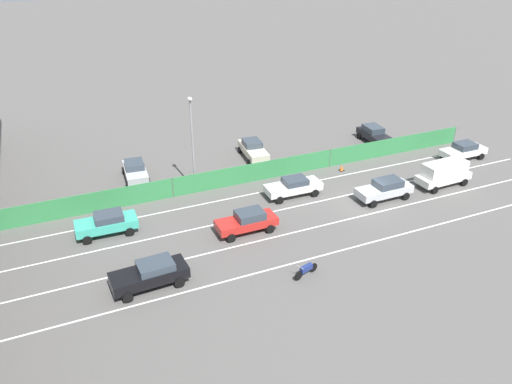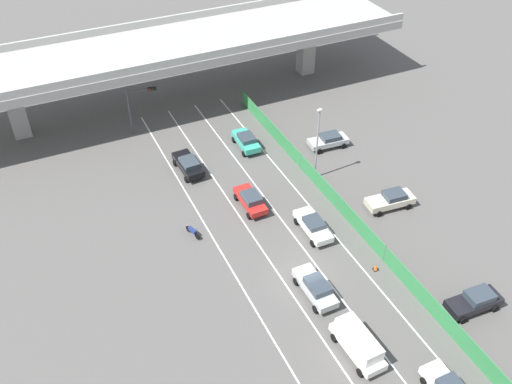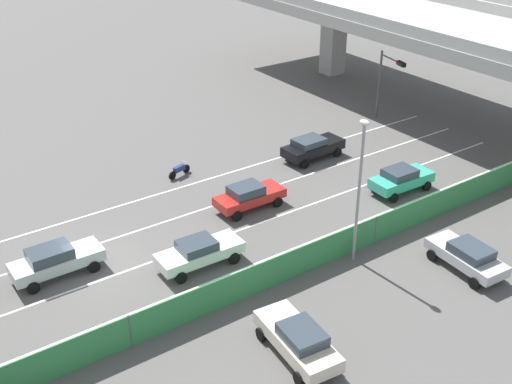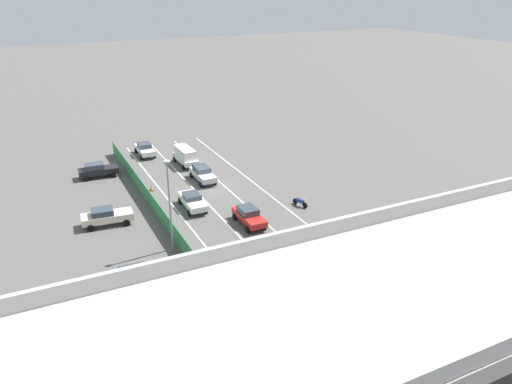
{
  "view_description": "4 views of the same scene",
  "coord_description": "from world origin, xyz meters",
  "px_view_note": "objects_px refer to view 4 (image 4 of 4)",
  "views": [
    {
      "loc": [
        -28.84,
        22.13,
        19.51
      ],
      "look_at": [
        1.58,
        8.79,
        2.09
      ],
      "focal_mm": 35.13,
      "sensor_mm": 36.0,
      "label": 1
    },
    {
      "loc": [
        -17.18,
        -27.25,
        35.02
      ],
      "look_at": [
        0.71,
        10.9,
        1.05
      ],
      "focal_mm": 39.61,
      "sensor_mm": 36.0,
      "label": 2
    },
    {
      "loc": [
        28.13,
        -9.0,
        19.34
      ],
      "look_at": [
        1.76,
        9.43,
        2.22
      ],
      "focal_mm": 44.46,
      "sensor_mm": 36.0,
      "label": 3
    },
    {
      "loc": [
        17.5,
        47.95,
        21.1
      ],
      "look_at": [
        -2.46,
        7.04,
        1.61
      ],
      "focal_mm": 34.72,
      "sensor_mm": 36.0,
      "label": 4
    }
  ],
  "objects_px": {
    "car_taxi_teal": "(257,274)",
    "parked_sedan_dark": "(97,170)",
    "parked_sedan_cream": "(106,216)",
    "street_lamp": "(169,198)",
    "car_van_white": "(185,155)",
    "motorcycle": "(300,202)",
    "car_sedan_red": "(249,215)",
    "car_hatchback_white": "(192,200)",
    "traffic_light": "(435,259)",
    "car_sedan_silver": "(202,173)",
    "car_sedan_black": "(326,244)",
    "traffic_cone": "(151,188)",
    "parked_wagon_silver": "(136,276)",
    "car_sedan_white": "(145,149)"
  },
  "relations": [
    {
      "from": "motorcycle",
      "to": "parked_sedan_cream",
      "type": "height_order",
      "value": "parked_sedan_cream"
    },
    {
      "from": "street_lamp",
      "to": "motorcycle",
      "type": "bearing_deg",
      "value": -168.74
    },
    {
      "from": "car_taxi_teal",
      "to": "traffic_light",
      "type": "relative_size",
      "value": 0.78
    },
    {
      "from": "car_sedan_black",
      "to": "parked_sedan_dark",
      "type": "relative_size",
      "value": 1.05
    },
    {
      "from": "parked_sedan_cream",
      "to": "car_sedan_silver",
      "type": "bearing_deg",
      "value": -151.42
    },
    {
      "from": "parked_sedan_cream",
      "to": "street_lamp",
      "type": "height_order",
      "value": "street_lamp"
    },
    {
      "from": "car_sedan_silver",
      "to": "traffic_light",
      "type": "bearing_deg",
      "value": 101.06
    },
    {
      "from": "parked_sedan_dark",
      "to": "street_lamp",
      "type": "xyz_separation_m",
      "value": [
        -2.81,
        20.12,
        3.9
      ]
    },
    {
      "from": "car_taxi_teal",
      "to": "car_van_white",
      "type": "distance_m",
      "value": 27.82
    },
    {
      "from": "car_van_white",
      "to": "parked_sedan_cream",
      "type": "distance_m",
      "value": 17.32
    },
    {
      "from": "parked_wagon_silver",
      "to": "car_taxi_teal",
      "type": "bearing_deg",
      "value": 155.75
    },
    {
      "from": "parked_sedan_dark",
      "to": "parked_sedan_cream",
      "type": "xyz_separation_m",
      "value": [
        1.38,
        12.98,
        -0.0
      ]
    },
    {
      "from": "car_van_white",
      "to": "parked_sedan_dark",
      "type": "height_order",
      "value": "car_van_white"
    },
    {
      "from": "parked_sedan_cream",
      "to": "traffic_light",
      "type": "distance_m",
      "value": 29.09
    },
    {
      "from": "car_sedan_white",
      "to": "parked_sedan_cream",
      "type": "bearing_deg",
      "value": 65.65
    },
    {
      "from": "car_taxi_teal",
      "to": "parked_sedan_dark",
      "type": "height_order",
      "value": "parked_sedan_dark"
    },
    {
      "from": "car_sedan_silver",
      "to": "motorcycle",
      "type": "height_order",
      "value": "car_sedan_silver"
    },
    {
      "from": "parked_sedan_cream",
      "to": "parked_wagon_silver",
      "type": "height_order",
      "value": "parked_sedan_cream"
    },
    {
      "from": "motorcycle",
      "to": "parked_wagon_silver",
      "type": "height_order",
      "value": "parked_wagon_silver"
    },
    {
      "from": "car_sedan_silver",
      "to": "car_sedan_black",
      "type": "height_order",
      "value": "car_sedan_silver"
    },
    {
      "from": "car_van_white",
      "to": "motorcycle",
      "type": "distance_m",
      "value": 18.09
    },
    {
      "from": "parked_sedan_cream",
      "to": "parked_wagon_silver",
      "type": "xyz_separation_m",
      "value": [
        -0.06,
        11.32,
        -0.05
      ]
    },
    {
      "from": "car_taxi_teal",
      "to": "car_hatchback_white",
      "type": "height_order",
      "value": "car_taxi_teal"
    },
    {
      "from": "car_hatchback_white",
      "to": "motorcycle",
      "type": "bearing_deg",
      "value": 156.79
    },
    {
      "from": "traffic_cone",
      "to": "car_sedan_silver",
      "type": "bearing_deg",
      "value": -177.75
    },
    {
      "from": "car_sedan_red",
      "to": "motorcycle",
      "type": "xyz_separation_m",
      "value": [
        -6.37,
        -1.36,
        -0.43
      ]
    },
    {
      "from": "car_sedan_black",
      "to": "traffic_cone",
      "type": "xyz_separation_m",
      "value": [
        9.57,
        -19.79,
        -0.66
      ]
    },
    {
      "from": "car_sedan_black",
      "to": "street_lamp",
      "type": "relative_size",
      "value": 0.59
    },
    {
      "from": "parked_wagon_silver",
      "to": "traffic_light",
      "type": "distance_m",
      "value": 21.31
    },
    {
      "from": "traffic_light",
      "to": "street_lamp",
      "type": "bearing_deg",
      "value": -49.43
    },
    {
      "from": "car_sedan_white",
      "to": "car_van_white",
      "type": "height_order",
      "value": "car_van_white"
    },
    {
      "from": "car_sedan_red",
      "to": "traffic_cone",
      "type": "distance_m",
      "value": 13.44
    },
    {
      "from": "car_sedan_silver",
      "to": "car_hatchback_white",
      "type": "bearing_deg",
      "value": 61.79
    },
    {
      "from": "street_lamp",
      "to": "car_sedan_silver",
      "type": "bearing_deg",
      "value": -119.6
    },
    {
      "from": "car_sedan_silver",
      "to": "parked_sedan_dark",
      "type": "xyz_separation_m",
      "value": [
        10.56,
        -6.48,
        -0.0
      ]
    },
    {
      "from": "car_sedan_red",
      "to": "traffic_light",
      "type": "distance_m",
      "value": 18.39
    },
    {
      "from": "motorcycle",
      "to": "car_sedan_black",
      "type": "bearing_deg",
      "value": 72.25
    },
    {
      "from": "motorcycle",
      "to": "parked_sedan_dark",
      "type": "bearing_deg",
      "value": -45.41
    },
    {
      "from": "car_sedan_black",
      "to": "parked_sedan_dark",
      "type": "xyz_separation_m",
      "value": [
        14.09,
        -26.5,
        0.0
      ]
    },
    {
      "from": "car_sedan_white",
      "to": "car_van_white",
      "type": "xyz_separation_m",
      "value": [
        -3.64,
        5.75,
        0.34
      ]
    },
    {
      "from": "car_sedan_red",
      "to": "car_taxi_teal",
      "type": "relative_size",
      "value": 1.02
    },
    {
      "from": "car_sedan_black",
      "to": "car_hatchback_white",
      "type": "relative_size",
      "value": 1.0
    },
    {
      "from": "car_sedan_silver",
      "to": "car_van_white",
      "type": "xyz_separation_m",
      "value": [
        0.01,
        -6.06,
        0.3
      ]
    },
    {
      "from": "parked_sedan_dark",
      "to": "traffic_cone",
      "type": "height_order",
      "value": "parked_sedan_dark"
    },
    {
      "from": "car_hatchback_white",
      "to": "street_lamp",
      "type": "height_order",
      "value": "street_lamp"
    },
    {
      "from": "car_van_white",
      "to": "traffic_light",
      "type": "bearing_deg",
      "value": 99.22
    },
    {
      "from": "parked_sedan_cream",
      "to": "parked_wagon_silver",
      "type": "relative_size",
      "value": 1.07
    },
    {
      "from": "parked_sedan_dark",
      "to": "traffic_light",
      "type": "xyz_separation_m",
      "value": [
        -16.3,
        35.88,
        3.04
      ]
    },
    {
      "from": "car_sedan_red",
      "to": "car_hatchback_white",
      "type": "height_order",
      "value": "car_sedan_red"
    },
    {
      "from": "car_sedan_red",
      "to": "traffic_light",
      "type": "height_order",
      "value": "traffic_light"
    }
  ]
}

